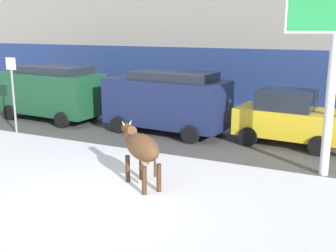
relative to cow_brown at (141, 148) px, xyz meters
The scene contains 8 objects.
ground_plane 2.11m from the cow_brown, 105.15° to the right, with size 120.00×120.00×0.00m, color white.
road_strip 5.56m from the cow_brown, 95.09° to the left, with size 60.00×5.60×0.01m, color #514F4C.
cow_brown is the anchor object (origin of this frame).
car_darkgreen_van 8.86m from the cow_brown, 145.24° to the left, with size 4.71×2.35×2.32m.
car_navy_van 5.46m from the cow_brown, 109.33° to the left, with size 4.71×2.35×2.32m.
car_yellow_hatchback 6.07m from the cow_brown, 64.69° to the left, with size 3.60×2.11×1.86m.
pedestrian_near_billboard 11.39m from the cow_brown, 133.68° to the left, with size 0.36×0.24×1.73m.
street_sign 7.43m from the cow_brown, 159.19° to the left, with size 0.44×0.08×2.82m.
Camera 1 is at (5.39, -6.79, 3.89)m, focal length 44.43 mm.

